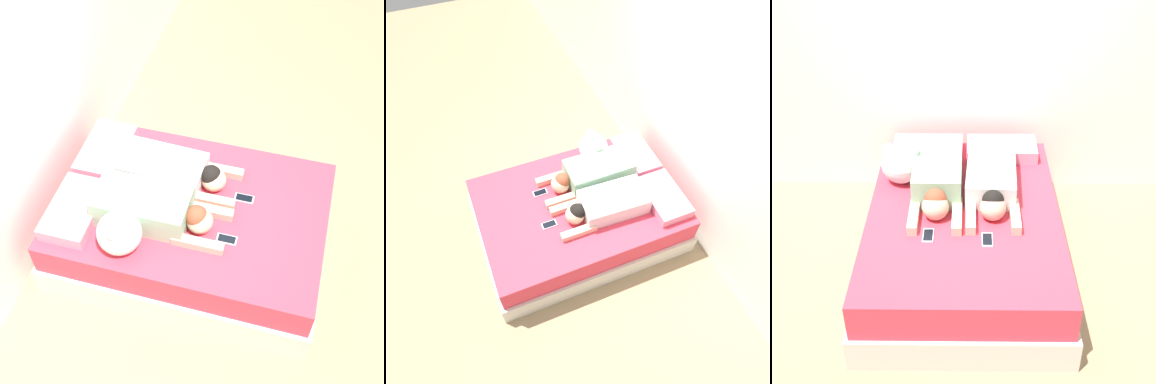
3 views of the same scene
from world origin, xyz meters
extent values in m
plane|color=#9E8460|center=(0.00, 0.00, 0.00)|extent=(12.00, 12.00, 0.00)
cube|color=white|center=(0.00, 1.20, 1.30)|extent=(12.00, 0.06, 2.60)
cube|color=beige|center=(0.00, 0.00, 0.13)|extent=(1.47, 2.09, 0.25)
cube|color=#DB384C|center=(0.00, 0.00, 0.39)|extent=(1.41, 2.03, 0.27)
cube|color=pink|center=(-0.32, 0.81, 0.58)|extent=(0.59, 0.35, 0.11)
cube|color=pink|center=(0.32, 0.81, 0.58)|extent=(0.59, 0.35, 0.11)
cube|color=#8CBF99|center=(-0.20, 0.32, 0.64)|extent=(0.37, 0.69, 0.24)
sphere|color=beige|center=(-0.20, -0.11, 0.62)|extent=(0.20, 0.20, 0.20)
sphere|color=#99472D|center=(-0.20, -0.09, 0.67)|extent=(0.17, 0.17, 0.17)
cube|color=beige|center=(-0.36, -0.14, 0.56)|extent=(0.07, 0.38, 0.07)
cube|color=beige|center=(-0.05, -0.14, 0.56)|extent=(0.07, 0.38, 0.07)
cube|color=silver|center=(0.21, 0.29, 0.62)|extent=(0.40, 0.67, 0.20)
sphere|color=beige|center=(0.21, -0.12, 0.62)|extent=(0.19, 0.19, 0.19)
sphere|color=black|center=(0.21, -0.09, 0.66)|extent=(0.16, 0.16, 0.16)
cube|color=beige|center=(0.05, -0.14, 0.56)|extent=(0.07, 0.36, 0.07)
cube|color=beige|center=(0.37, -0.14, 0.56)|extent=(0.07, 0.36, 0.07)
cube|color=silver|center=(-0.24, -0.33, 0.53)|extent=(0.08, 0.15, 0.01)
cube|color=black|center=(-0.24, -0.33, 0.53)|extent=(0.06, 0.13, 0.00)
cube|color=silver|center=(0.16, -0.37, 0.53)|extent=(0.08, 0.15, 0.01)
cube|color=black|center=(0.16, -0.37, 0.53)|extent=(0.06, 0.13, 0.00)
sphere|color=white|center=(-0.50, 0.38, 0.68)|extent=(0.32, 0.32, 0.32)
sphere|color=white|center=(-0.58, 0.38, 0.80)|extent=(0.11, 0.11, 0.11)
sphere|color=white|center=(-0.41, 0.38, 0.80)|extent=(0.11, 0.11, 0.11)
camera|label=1|loc=(-2.45, -0.67, 3.68)|focal=50.00mm
camera|label=2|loc=(2.11, -0.86, 3.61)|focal=35.00mm
camera|label=3|loc=(0.03, -3.22, 2.84)|focal=50.00mm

